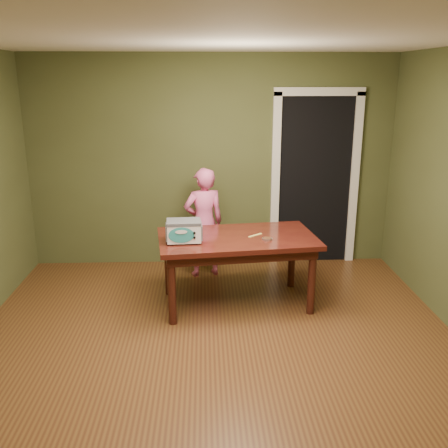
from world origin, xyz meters
The scene contains 8 objects.
floor centered at (0.00, 0.00, 0.00)m, with size 5.00×5.00×0.00m, color brown.
room_shell centered at (0.00, 0.00, 1.71)m, with size 4.52×5.02×2.61m.
doorway centered at (1.30, 2.78, 1.06)m, with size 1.10×0.66×2.25m.
dining_table centered at (0.24, 1.22, 0.65)m, with size 1.69×1.08×0.75m.
toy_oven centered at (-0.30, 1.07, 0.87)m, with size 0.37×0.26×0.22m.
baking_pan centered at (0.53, 1.09, 0.76)m, with size 0.10×0.10×0.02m.
spatula centered at (0.43, 1.24, 0.75)m, with size 0.18×0.03×0.01m, color #DCCD60.
child centered at (-0.10, 2.05, 0.66)m, with size 0.48×0.31×1.32m, color #E75F98.
Camera 1 is at (-0.09, -3.63, 2.33)m, focal length 40.00 mm.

